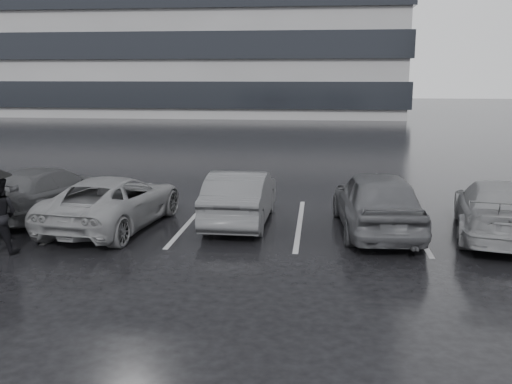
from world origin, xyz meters
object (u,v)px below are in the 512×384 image
Objects in this scene: car_main at (377,201)px; car_west_a at (241,197)px; car_east at (499,209)px; car_west_b at (114,201)px; car_west_c at (47,191)px.

car_main reaches higher than car_west_a.
car_east is (6.09, -0.58, -0.01)m from car_west_a.
car_east is (9.13, 0.15, 0.03)m from car_west_b.
car_west_c is at bearing -15.86° from car_west_b.
car_west_b is 1.00× the size of car_east.
car_west_b is at bearing 14.33° from car_west_a.
car_west_a is 6.11m from car_east.
car_main is at bearing 9.43° from car_east.
car_west_a is at bearing -170.72° from car_west_c.
car_west_b is 9.13m from car_east.
car_west_c is at bearing -1.33° from car_west_a.
car_west_c reaches higher than car_west_b.
car_main is 0.96× the size of car_east.
car_west_a is at bearing -12.61° from car_main.
car_main is 1.08× the size of car_west_a.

